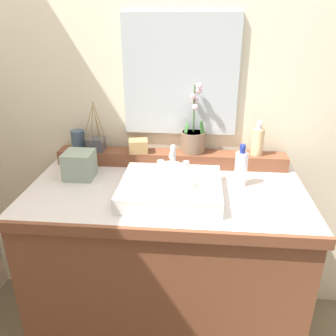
{
  "coord_description": "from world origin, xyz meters",
  "views": [
    {
      "loc": [
        0.13,
        -1.33,
        1.56
      ],
      "look_at": [
        0.01,
        -0.02,
        0.98
      ],
      "focal_mm": 37.06,
      "sensor_mm": 36.0,
      "label": 1
    }
  ],
  "objects_px": {
    "soap_dispenser": "(258,141)",
    "trinket_box": "(138,146)",
    "lotion_bottle": "(241,168)",
    "potted_plant": "(193,137)",
    "sink_basin": "(171,190)",
    "tumbler_cup": "(78,140)",
    "tissue_box": "(79,165)",
    "reed_diffuser": "(96,143)"
  },
  "relations": [
    {
      "from": "trinket_box",
      "to": "lotion_bottle",
      "type": "bearing_deg",
      "value": -31.1
    },
    {
      "from": "soap_dispenser",
      "to": "lotion_bottle",
      "type": "bearing_deg",
      "value": -115.38
    },
    {
      "from": "soap_dispenser",
      "to": "reed_diffuser",
      "type": "bearing_deg",
      "value": -179.18
    },
    {
      "from": "potted_plant",
      "to": "lotion_bottle",
      "type": "distance_m",
      "value": 0.31
    },
    {
      "from": "sink_basin",
      "to": "tumbler_cup",
      "type": "xyz_separation_m",
      "value": [
        -0.49,
        0.33,
        0.09
      ]
    },
    {
      "from": "sink_basin",
      "to": "reed_diffuser",
      "type": "relative_size",
      "value": 1.66
    },
    {
      "from": "tissue_box",
      "to": "soap_dispenser",
      "type": "bearing_deg",
      "value": 12.53
    },
    {
      "from": "potted_plant",
      "to": "lotion_bottle",
      "type": "xyz_separation_m",
      "value": [
        0.21,
        -0.21,
        -0.06
      ]
    },
    {
      "from": "sink_basin",
      "to": "reed_diffuser",
      "type": "xyz_separation_m",
      "value": [
        -0.4,
        0.32,
        0.07
      ]
    },
    {
      "from": "potted_plant",
      "to": "trinket_box",
      "type": "bearing_deg",
      "value": -173.68
    },
    {
      "from": "tissue_box",
      "to": "reed_diffuser",
      "type": "bearing_deg",
      "value": 78.56
    },
    {
      "from": "soap_dispenser",
      "to": "tumbler_cup",
      "type": "distance_m",
      "value": 0.88
    },
    {
      "from": "trinket_box",
      "to": "lotion_bottle",
      "type": "distance_m",
      "value": 0.51
    },
    {
      "from": "lotion_bottle",
      "to": "soap_dispenser",
      "type": "bearing_deg",
      "value": 64.62
    },
    {
      "from": "tumbler_cup",
      "to": "potted_plant",
      "type": "bearing_deg",
      "value": 1.2
    },
    {
      "from": "soap_dispenser",
      "to": "trinket_box",
      "type": "xyz_separation_m",
      "value": [
        -0.57,
        -0.02,
        -0.04
      ]
    },
    {
      "from": "potted_plant",
      "to": "tumbler_cup",
      "type": "xyz_separation_m",
      "value": [
        -0.57,
        -0.01,
        -0.03
      ]
    },
    {
      "from": "reed_diffuser",
      "to": "potted_plant",
      "type": "bearing_deg",
      "value": 2.85
    },
    {
      "from": "potted_plant",
      "to": "soap_dispenser",
      "type": "distance_m",
      "value": 0.31
    },
    {
      "from": "tumbler_cup",
      "to": "soap_dispenser",
      "type": "bearing_deg",
      "value": -0.03
    },
    {
      "from": "sink_basin",
      "to": "tissue_box",
      "type": "height_order",
      "value": "sink_basin"
    },
    {
      "from": "soap_dispenser",
      "to": "reed_diffuser",
      "type": "distance_m",
      "value": 0.79
    },
    {
      "from": "sink_basin",
      "to": "lotion_bottle",
      "type": "xyz_separation_m",
      "value": [
        0.29,
        0.13,
        0.05
      ]
    },
    {
      "from": "reed_diffuser",
      "to": "trinket_box",
      "type": "xyz_separation_m",
      "value": [
        0.21,
        -0.01,
        -0.0
      ]
    },
    {
      "from": "soap_dispenser",
      "to": "tumbler_cup",
      "type": "height_order",
      "value": "soap_dispenser"
    },
    {
      "from": "sink_basin",
      "to": "lotion_bottle",
      "type": "distance_m",
      "value": 0.33
    },
    {
      "from": "sink_basin",
      "to": "tumbler_cup",
      "type": "distance_m",
      "value": 0.6
    },
    {
      "from": "potted_plant",
      "to": "lotion_bottle",
      "type": "height_order",
      "value": "potted_plant"
    },
    {
      "from": "trinket_box",
      "to": "lotion_bottle",
      "type": "xyz_separation_m",
      "value": [
        0.48,
        -0.18,
        -0.02
      ]
    },
    {
      "from": "soap_dispenser",
      "to": "trinket_box",
      "type": "bearing_deg",
      "value": -178.29
    },
    {
      "from": "soap_dispenser",
      "to": "lotion_bottle",
      "type": "height_order",
      "value": "soap_dispenser"
    },
    {
      "from": "sink_basin",
      "to": "tissue_box",
      "type": "bearing_deg",
      "value": 160.56
    },
    {
      "from": "sink_basin",
      "to": "tissue_box",
      "type": "distance_m",
      "value": 0.46
    },
    {
      "from": "sink_basin",
      "to": "trinket_box",
      "type": "relative_size",
      "value": 4.51
    },
    {
      "from": "potted_plant",
      "to": "soap_dispenser",
      "type": "xyz_separation_m",
      "value": [
        0.31,
        -0.01,
        -0.01
      ]
    },
    {
      "from": "lotion_bottle",
      "to": "reed_diffuser",
      "type": "bearing_deg",
      "value": 164.72
    },
    {
      "from": "soap_dispenser",
      "to": "trinket_box",
      "type": "relative_size",
      "value": 1.83
    },
    {
      "from": "sink_basin",
      "to": "tumbler_cup",
      "type": "relative_size",
      "value": 4.27
    },
    {
      "from": "tissue_box",
      "to": "sink_basin",
      "type": "bearing_deg",
      "value": -19.44
    },
    {
      "from": "reed_diffuser",
      "to": "trinket_box",
      "type": "bearing_deg",
      "value": -1.6
    },
    {
      "from": "soap_dispenser",
      "to": "trinket_box",
      "type": "height_order",
      "value": "soap_dispenser"
    },
    {
      "from": "potted_plant",
      "to": "soap_dispenser",
      "type": "bearing_deg",
      "value": -2.34
    }
  ]
}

